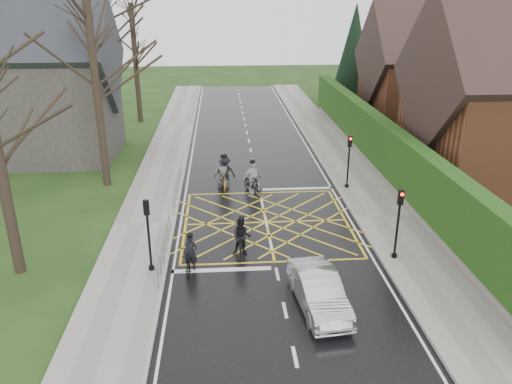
{
  "coord_description": "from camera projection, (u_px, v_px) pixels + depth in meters",
  "views": [
    {
      "loc": [
        -2.12,
        -22.5,
        10.55
      ],
      "look_at": [
        -0.45,
        0.87,
        1.3
      ],
      "focal_mm": 35.0,
      "sensor_mm": 36.0,
      "label": 1
    }
  ],
  "objects": [
    {
      "name": "traffic_light_ne",
      "position": [
        348.0,
        162.0,
        28.51
      ],
      "size": [
        0.24,
        0.31,
        3.21
      ],
      "rotation": [
        0.0,
        0.0,
        3.14
      ],
      "color": "black",
      "rests_on": "ground"
    },
    {
      "name": "car",
      "position": [
        319.0,
        291.0,
        17.9
      ],
      "size": [
        1.86,
        4.21,
        1.34
      ],
      "primitive_type": "imported",
      "rotation": [
        0.0,
        0.0,
        0.11
      ],
      "color": "#B7B9BE",
      "rests_on": "ground"
    },
    {
      "name": "cyclist_front",
      "position": [
        253.0,
        181.0,
        28.16
      ],
      "size": [
        1.37,
        2.13,
        2.07
      ],
      "rotation": [
        0.0,
        0.0,
        0.42
      ],
      "color": "black",
      "rests_on": "ground"
    },
    {
      "name": "cyclist_rear",
      "position": [
        191.0,
        258.0,
        20.35
      ],
      "size": [
        0.83,
        1.8,
        1.69
      ],
      "rotation": [
        0.0,
        0.0,
        -0.13
      ],
      "color": "black",
      "rests_on": "ground"
    },
    {
      "name": "sidewalk_right",
      "position": [
        384.0,
        217.0,
        25.26
      ],
      "size": [
        3.0,
        80.0,
        0.15
      ],
      "primitive_type": "cube",
      "color": "gray",
      "rests_on": "ground"
    },
    {
      "name": "hedge",
      "position": [
        385.0,
        145.0,
        30.2
      ],
      "size": [
        0.9,
        38.0,
        2.8
      ],
      "primitive_type": "cube",
      "color": "#11380F",
      "rests_on": "stone_wall"
    },
    {
      "name": "cyclist_lead",
      "position": [
        223.0,
        176.0,
        29.22
      ],
      "size": [
        0.95,
        2.11,
        2.0
      ],
      "rotation": [
        0.0,
        0.0,
        0.09
      ],
      "color": "#B87B16",
      "rests_on": "ground"
    },
    {
      "name": "traffic_light_se",
      "position": [
        398.0,
        225.0,
        20.72
      ],
      "size": [
        0.24,
        0.31,
        3.21
      ],
      "rotation": [
        0.0,
        0.0,
        3.14
      ],
      "color": "black",
      "rests_on": "ground"
    },
    {
      "name": "ground",
      "position": [
        266.0,
        222.0,
        24.89
      ],
      "size": [
        120.0,
        120.0,
        0.0
      ],
      "primitive_type": "plane",
      "color": "#183210",
      "rests_on": "ground"
    },
    {
      "name": "house_far",
      "position": [
        425.0,
        76.0,
        40.97
      ],
      "size": [
        9.8,
        8.8,
        10.3
      ],
      "color": "brown",
      "rests_on": "ground"
    },
    {
      "name": "traffic_light_sw",
      "position": [
        149.0,
        236.0,
        19.77
      ],
      "size": [
        0.24,
        0.31,
        3.21
      ],
      "color": "black",
      "rests_on": "ground"
    },
    {
      "name": "conifer",
      "position": [
        353.0,
        58.0,
        47.89
      ],
      "size": [
        4.6,
        4.6,
        10.0
      ],
      "color": "black",
      "rests_on": "ground"
    },
    {
      "name": "road",
      "position": [
        266.0,
        222.0,
        24.89
      ],
      "size": [
        9.0,
        80.0,
        0.01
      ],
      "primitive_type": "cube",
      "color": "black",
      "rests_on": "ground"
    },
    {
      "name": "tree_mid",
      "position": [
        103.0,
        26.0,
        34.04
      ],
      "size": [
        10.08,
        10.08,
        12.48
      ],
      "color": "black",
      "rests_on": "ground"
    },
    {
      "name": "cyclist_back",
      "position": [
        242.0,
        241.0,
        21.49
      ],
      "size": [
        0.92,
        1.91,
        1.85
      ],
      "rotation": [
        0.0,
        0.0,
        -0.16
      ],
      "color": "black",
      "rests_on": "ground"
    },
    {
      "name": "church",
      "position": [
        49.0,
        86.0,
        33.32
      ],
      "size": [
        8.8,
        7.8,
        11.0
      ],
      "color": "#2D2B28",
      "rests_on": "ground"
    },
    {
      "name": "railing_north",
      "position": [
        177.0,
        182.0,
        28.0
      ],
      "size": [
        0.05,
        6.04,
        1.03
      ],
      "color": "slate",
      "rests_on": "ground"
    },
    {
      "name": "railing_south",
      "position": [
        164.0,
        244.0,
        21.05
      ],
      "size": [
        0.05,
        5.04,
        1.03
      ],
      "color": "slate",
      "rests_on": "ground"
    },
    {
      "name": "tree_far",
      "position": [
        134.0,
        38.0,
        42.04
      ],
      "size": [
        8.4,
        8.4,
        10.4
      ],
      "color": "black",
      "rests_on": "ground"
    },
    {
      "name": "tree_near",
      "position": [
        92.0,
        48.0,
        26.95
      ],
      "size": [
        9.24,
        9.24,
        11.44
      ],
      "color": "black",
      "rests_on": "ground"
    },
    {
      "name": "cyclist_mid",
      "position": [
        225.0,
        175.0,
        29.14
      ],
      "size": [
        1.32,
        2.21,
        2.06
      ],
      "rotation": [
        0.0,
        0.0,
        -0.18
      ],
      "color": "black",
      "rests_on": "ground"
    },
    {
      "name": "stone_wall",
      "position": [
        382.0,
        172.0,
        30.85
      ],
      "size": [
        0.5,
        38.0,
        0.7
      ],
      "primitive_type": "cube",
      "color": "slate",
      "rests_on": "ground"
    },
    {
      "name": "sidewalk_left",
      "position": [
        145.0,
        225.0,
        24.47
      ],
      "size": [
        3.0,
        80.0,
        0.15
      ],
      "primitive_type": "cube",
      "color": "gray",
      "rests_on": "ground"
    }
  ]
}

